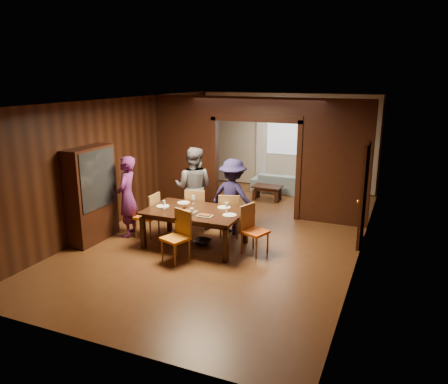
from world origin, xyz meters
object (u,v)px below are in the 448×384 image
at_px(person_navy, 233,197).
at_px(chair_left, 147,215).
at_px(person_purple, 127,197).
at_px(chair_far_l, 196,209).
at_px(person_grey, 194,188).
at_px(sofa, 285,183).
at_px(dining_table, 195,228).
at_px(chair_near, 175,237).
at_px(chair_far_r, 230,215).
at_px(hutch, 91,195).
at_px(coffee_table, 267,193).
at_px(chair_right, 255,230).

xyz_separation_m(person_navy, chair_left, (-1.63, -0.93, -0.35)).
distance_m(person_purple, chair_far_l, 1.55).
distance_m(person_grey, person_navy, 0.98).
distance_m(person_purple, sofa, 5.34).
bearing_deg(dining_table, chair_far_l, 114.50).
bearing_deg(chair_near, person_grey, 126.52).
height_order(chair_far_r, chair_near, same).
xyz_separation_m(dining_table, hutch, (-2.11, -0.55, 0.62)).
xyz_separation_m(person_grey, chair_left, (-0.65, -0.97, -0.44)).
xyz_separation_m(dining_table, chair_near, (0.01, -0.84, 0.10)).
xyz_separation_m(person_navy, chair_far_r, (0.01, -0.21, -0.35)).
height_order(person_navy, coffee_table, person_navy).
distance_m(coffee_table, chair_far_r, 3.07).
xyz_separation_m(person_grey, chair_far_r, (0.98, -0.24, -0.44)).
bearing_deg(chair_right, dining_table, 112.89).
relative_size(person_purple, person_navy, 1.05).
bearing_deg(chair_far_r, person_navy, -106.08).
bearing_deg(sofa, person_purple, 65.31).
distance_m(person_grey, chair_far_l, 0.50).
bearing_deg(hutch, coffee_table, 60.88).
relative_size(coffee_table, chair_far_r, 0.82).
relative_size(dining_table, chair_near, 2.03).
bearing_deg(chair_far_r, dining_table, 43.23).
bearing_deg(chair_far_l, chair_far_r, 158.16).
xyz_separation_m(person_purple, chair_right, (2.88, 0.10, -0.39)).
distance_m(person_purple, chair_near, 1.86).
relative_size(chair_right, chair_near, 1.00).
height_order(person_grey, dining_table, person_grey).
bearing_deg(chair_left, chair_right, 88.40).
distance_m(dining_table, chair_far_l, 0.95).
height_order(chair_left, chair_far_l, same).
bearing_deg(person_purple, chair_left, 87.52).
bearing_deg(chair_left, sofa, 157.44).
height_order(person_navy, sofa, person_navy).
relative_size(person_purple, hutch, 0.88).
xyz_separation_m(person_grey, chair_right, (1.81, -0.96, -0.44)).
distance_m(chair_far_l, chair_far_r, 0.83).
height_order(person_grey, sofa, person_grey).
xyz_separation_m(coffee_table, hutch, (-2.45, -4.40, 0.80)).
relative_size(chair_left, chair_far_l, 1.00).
relative_size(person_purple, chair_far_r, 1.81).
bearing_deg(chair_far_l, chair_near, 85.84).
distance_m(chair_far_r, chair_near, 1.69).
bearing_deg(chair_far_r, chair_near, 57.65).
bearing_deg(sofa, hutch, 63.05).
bearing_deg(person_navy, chair_right, 142.33).
distance_m(person_navy, chair_left, 1.91).
xyz_separation_m(sofa, chair_left, (-1.80, -4.73, 0.20)).
bearing_deg(person_purple, coffee_table, 137.98).
height_order(dining_table, hutch, hutch).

